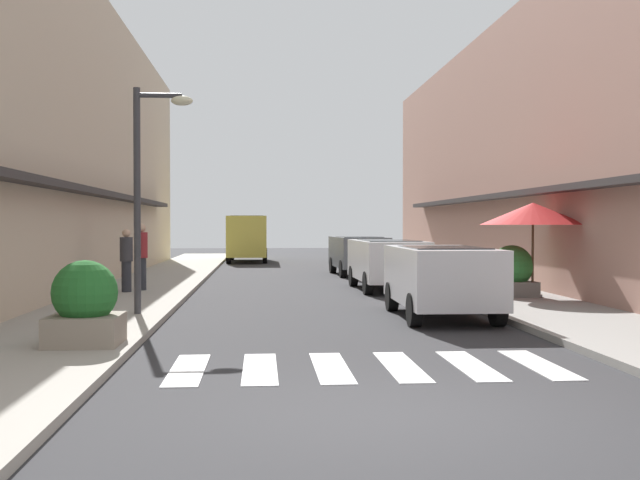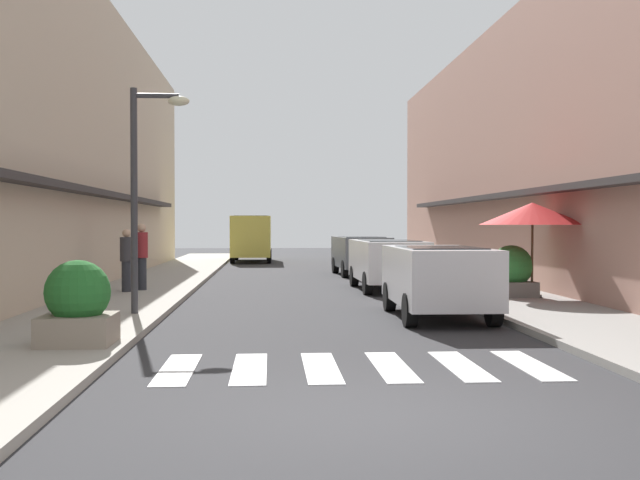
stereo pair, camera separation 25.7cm
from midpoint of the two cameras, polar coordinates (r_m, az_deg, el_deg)
The scene contains 16 objects.
ground_plane at distance 22.03m, azimuth -1.12°, elevation -3.83°, with size 79.64×79.64×0.00m, color #2B2B2D.
sidewalk_left at distance 22.26m, azimuth -13.42°, elevation -3.65°, with size 2.85×50.68×0.12m, color #9E998E.
sidewalk_right at distance 22.80m, azimuth 10.89°, elevation -3.53°, with size 2.85×50.68×0.12m, color gray.
building_row_left at distance 24.03m, azimuth -22.52°, elevation 7.18°, with size 5.50×34.58×8.95m.
building_row_right at distance 24.91m, azimuth 19.22°, elevation 6.48°, with size 5.50×34.58×8.51m.
crosswalk at distance 10.29m, azimuth 2.79°, elevation -9.56°, with size 5.20×2.20×0.01m.
parked_car_near at distance 15.62m, azimuth 8.66°, elevation -2.51°, with size 1.86×4.04×1.47m.
parked_car_mid at distance 22.11m, azimuth 4.77°, elevation -1.42°, with size 1.87×4.34×1.47m.
parked_car_far at distance 28.58m, azimuth 2.67°, elevation -0.83°, with size 1.96×4.03×1.47m.
delivery_van at distance 39.07m, azimuth -5.68°, elevation 0.41°, with size 2.04×5.41×2.37m.
street_lamp at distance 15.68m, azimuth -13.34°, elevation 4.94°, with size 1.19×0.28×4.55m.
cafe_umbrella at distance 19.44m, azimuth 15.42°, elevation 1.90°, with size 2.62×2.62×2.35m.
planter_corner at distance 11.92m, azimuth -17.93°, elevation -4.73°, with size 1.06×1.06×1.27m.
planter_midblock at distance 19.57m, azimuth 13.92°, elevation -2.38°, with size 1.09×1.09×1.28m.
pedestrian_walking_near at distance 20.85m, azimuth -14.76°, elevation -1.38°, with size 0.34×0.34×1.68m.
pedestrian_walking_far at distance 21.28m, azimuth -13.68°, elevation -1.09°, with size 0.34×0.34×1.83m.
Camera 1 is at (-1.40, -7.42, 1.92)m, focal length 42.37 mm.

